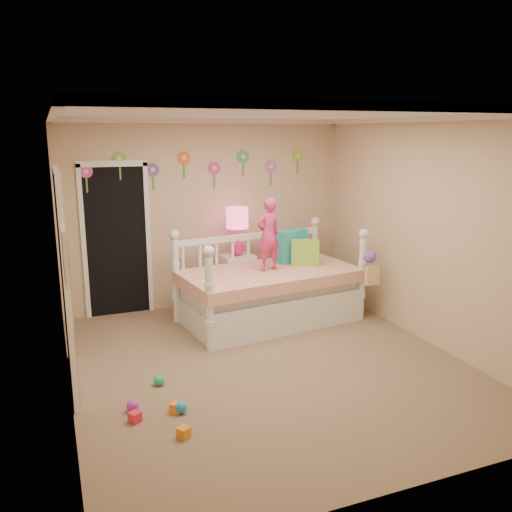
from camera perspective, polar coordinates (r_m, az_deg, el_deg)
name	(u,v)px	position (r m, az deg, el deg)	size (l,w,h in m)	color
floor	(268,364)	(5.82, 1.26, -11.48)	(4.00, 4.50, 0.01)	#7F684C
ceiling	(269,113)	(5.29, 1.41, 15.05)	(4.00, 4.50, 0.01)	white
back_wall	(206,214)	(7.50, -5.34, 4.48)	(4.00, 0.01, 2.60)	tan
left_wall	(60,263)	(5.00, -20.30, -0.67)	(0.01, 4.50, 2.60)	tan
right_wall	(428,232)	(6.44, 18.01, 2.44)	(0.01, 4.50, 2.60)	tan
crown_molding	(269,117)	(5.29, 1.41, 14.72)	(4.00, 4.50, 0.06)	white
daybed	(269,275)	(6.88, 1.45, -2.04)	(2.29, 1.23, 1.24)	white
pillow_turquoise	(292,246)	(7.24, 3.87, 1.07)	(0.44, 0.15, 0.44)	teal
pillow_lime	(305,253)	(7.07, 5.31, 0.36)	(0.37, 0.13, 0.35)	#8CC93D
child	(268,234)	(6.74, 1.33, 2.33)	(0.34, 0.22, 0.93)	#E73477
nightstand	(238,281)	(7.53, -1.97, -2.67)	(0.45, 0.34, 0.74)	white
table_lamp	(237,224)	(7.35, -2.02, 3.48)	(0.31, 0.31, 0.67)	#FB2181
closet_doorway	(117,239)	(7.29, -14.74, 1.73)	(0.90, 0.04, 2.07)	black
flower_decals	(199,168)	(7.39, -6.09, 9.33)	(3.40, 0.02, 0.50)	#B2668C
mirror_closet	(66,281)	(5.36, -19.75, -2.51)	(0.07, 1.30, 2.10)	white
wall_picture	(65,257)	(4.07, -19.81, -0.05)	(0.05, 0.34, 0.42)	white
hanging_bag	(370,269)	(6.79, 12.16, -1.37)	(0.20, 0.16, 0.36)	beige
toy_scatter	(161,406)	(4.97, -10.16, -15.54)	(0.80, 1.30, 0.11)	#996666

